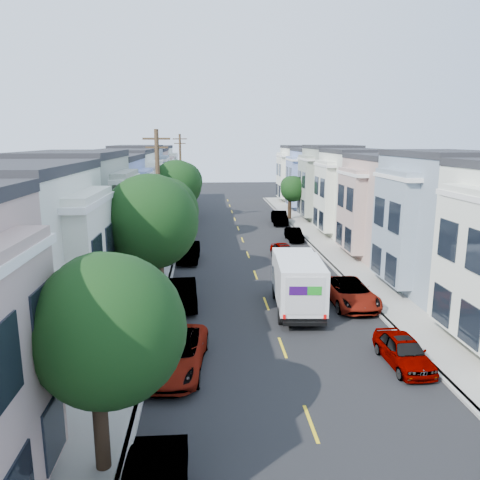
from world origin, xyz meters
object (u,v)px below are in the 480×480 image
object	(u,v)px
tree_a	(105,331)
parked_right_d	(280,218)
tree_c	(163,212)
parked_left_d	(189,252)
utility_pole_near	(159,214)
parked_right_a	(403,351)
parked_left_b	(174,354)
utility_pole_far	(181,179)
fedex_truck	(297,281)
lead_sedan	(284,251)
tree_far_r	(292,189)
tree_b	(148,222)
tree_e	(182,182)
parked_right_c	(294,235)
parked_right_b	(350,293)
tree_d	(176,185)
parked_left_c	(183,294)

from	to	relation	value
tree_a	parked_right_d	world-z (taller)	tree_a
tree_c	parked_left_d	size ratio (longest dim) A/B	1.60
utility_pole_near	parked_right_a	world-z (taller)	utility_pole_near
parked_left_b	utility_pole_far	bearing A→B (deg)	97.63
fedex_truck	lead_sedan	world-z (taller)	fedex_truck
tree_c	tree_far_r	bearing A→B (deg)	61.77
parked_left_d	utility_pole_near	bearing A→B (deg)	-97.35
lead_sedan	fedex_truck	bearing A→B (deg)	-103.95
tree_b	fedex_truck	distance (m)	9.12
tree_b	parked_left_b	xyz separation A→B (m)	(1.40, -4.42, -4.85)
tree_e	parked_right_a	size ratio (longest dim) A/B	1.71
parked_left_d	lead_sedan	bearing A→B (deg)	3.87
fedex_truck	parked_right_a	world-z (taller)	fedex_truck
parked_left_d	parked_right_c	xyz separation A→B (m)	(9.80, 6.91, -0.14)
tree_c	parked_left_d	xyz separation A→B (m)	(1.40, 5.61, -4.15)
parked_right_b	parked_right_d	xyz separation A→B (m)	(0.00, 26.62, 0.01)
tree_a	tree_b	distance (m)	10.53
parked_left_b	parked_right_a	size ratio (longest dim) A/B	1.32
tree_e	parked_left_b	xyz separation A→B (m)	(1.40, -38.68, -3.82)
tree_a	fedex_truck	bearing A→B (deg)	58.15
tree_a	parked_right_a	world-z (taller)	tree_a
tree_b	fedex_truck	size ratio (longest dim) A/B	1.24
tree_d	lead_sedan	xyz separation A→B (m)	(9.07, -7.92, -4.69)
parked_left_b	fedex_truck	bearing A→B (deg)	51.25
lead_sedan	parked_left_b	bearing A→B (deg)	-121.05
parked_right_b	parked_left_b	bearing A→B (deg)	-144.53
parked_right_a	parked_right_b	size ratio (longest dim) A/B	0.77
parked_right_d	parked_left_d	bearing A→B (deg)	-119.34
tree_d	parked_right_c	size ratio (longest dim) A/B	2.11
tree_a	tree_far_r	bearing A→B (deg)	72.97
lead_sedan	tree_a	bearing A→B (deg)	-118.75
utility_pole_far	parked_right_d	distance (m)	12.18
parked_right_b	parked_right_a	bearing A→B (deg)	-91.18
tree_a	tree_e	bearing A→B (deg)	90.00
tree_a	tree_far_r	world-z (taller)	tree_a
tree_d	lead_sedan	size ratio (longest dim) A/B	1.98
tree_c	utility_pole_near	xyz separation A→B (m)	(0.00, -2.66, 0.26)
tree_d	parked_left_d	distance (m)	9.44
utility_pole_near	utility_pole_far	world-z (taller)	same
tree_b	parked_left_c	size ratio (longest dim) A/B	1.82
tree_c	tree_d	world-z (taller)	tree_d
tree_far_r	fedex_truck	distance (m)	30.83
tree_c	parked_right_d	xyz separation A→B (m)	(11.20, 21.46, -4.15)
parked_left_c	tree_far_r	bearing A→B (deg)	64.13
fedex_truck	tree_c	bearing A→B (deg)	148.34
parked_right_c	parked_right_d	bearing A→B (deg)	89.13
tree_a	parked_right_a	size ratio (longest dim) A/B	1.62
tree_c	tree_far_r	world-z (taller)	tree_c
parked_left_b	parked_right_d	bearing A→B (deg)	79.28
tree_d	parked_left_b	world-z (taller)	tree_d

